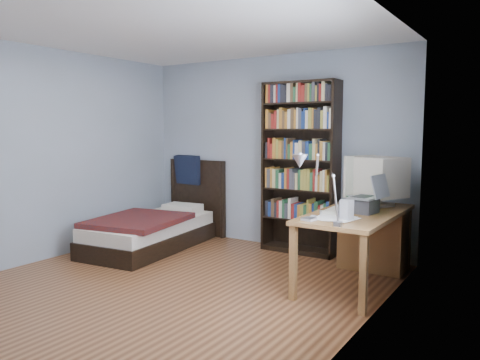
# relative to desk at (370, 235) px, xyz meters

# --- Properties ---
(room) EXTENTS (4.20, 4.24, 2.50)m
(room) POSITION_rel_desk_xyz_m (-1.48, -1.59, 0.84)
(room) COLOR brown
(room) RESTS_ON ground
(desk) EXTENTS (0.75, 1.59, 0.73)m
(desk) POSITION_rel_desk_xyz_m (0.00, 0.00, 0.00)
(desk) COLOR brown
(desk) RESTS_ON floor
(crt_monitor) EXTENTS (0.63, 0.58, 0.53)m
(crt_monitor) POSITION_rel_desk_xyz_m (0.06, 0.05, 0.62)
(crt_monitor) COLOR beige
(crt_monitor) RESTS_ON desk
(laptop) EXTENTS (0.34, 0.34, 0.39)m
(laptop) POSITION_rel_desk_xyz_m (0.09, -0.45, 0.42)
(laptop) COLOR #2D2D30
(laptop) RESTS_ON desk
(desk_lamp) EXTENTS (0.24, 0.54, 0.64)m
(desk_lamp) POSITION_rel_desk_xyz_m (-0.03, -1.58, 0.83)
(desk_lamp) COLOR #99999E
(desk_lamp) RESTS_ON desk
(keyboard) EXTENTS (0.19, 0.45, 0.04)m
(keyboard) POSITION_rel_desk_xyz_m (-0.16, -0.53, 0.33)
(keyboard) COLOR #B8B199
(keyboard) RESTS_ON desk
(speaker) EXTENTS (0.11, 0.11, 0.19)m
(speaker) POSITION_rel_desk_xyz_m (0.06, -0.90, 0.41)
(speaker) COLOR #959597
(speaker) RESTS_ON desk
(soda_can) EXTENTS (0.07, 0.07, 0.13)m
(soda_can) POSITION_rel_desk_xyz_m (-0.14, -0.26, 0.38)
(soda_can) COLOR #083A15
(soda_can) RESTS_ON desk
(mouse) EXTENTS (0.06, 0.11, 0.04)m
(mouse) POSITION_rel_desk_xyz_m (0.00, -0.14, 0.33)
(mouse) COLOR silver
(mouse) RESTS_ON desk
(phone_silver) EXTENTS (0.10, 0.12, 0.02)m
(phone_silver) POSITION_rel_desk_xyz_m (-0.25, -0.70, 0.33)
(phone_silver) COLOR #B0AFB4
(phone_silver) RESTS_ON desk
(phone_grey) EXTENTS (0.06, 0.10, 0.02)m
(phone_grey) POSITION_rel_desk_xyz_m (-0.24, -0.97, 0.33)
(phone_grey) COLOR #959597
(phone_grey) RESTS_ON desk
(external_drive) EXTENTS (0.12, 0.12, 0.02)m
(external_drive) POSITION_rel_desk_xyz_m (-0.22, -1.10, 0.33)
(external_drive) COLOR #959597
(external_drive) RESTS_ON desk
(bookshelf) EXTENTS (0.96, 0.30, 2.13)m
(bookshelf) POSITION_rel_desk_xyz_m (-1.01, 0.35, 0.65)
(bookshelf) COLOR black
(bookshelf) RESTS_ON floor
(bed) EXTENTS (1.18, 2.05, 1.16)m
(bed) POSITION_rel_desk_xyz_m (-2.73, -0.44, -0.16)
(bed) COLOR black
(bed) RESTS_ON floor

